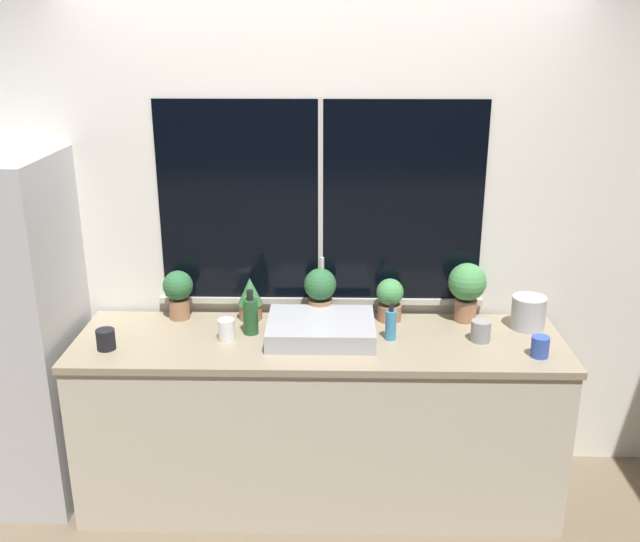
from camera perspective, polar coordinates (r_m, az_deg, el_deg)
ground_plane at (r=3.66m, az=-0.18°, el=-20.27°), size 14.00×14.00×0.00m
wall_back at (r=3.67m, az=0.06°, el=3.74°), size 8.00×0.09×2.70m
counter at (r=3.67m, az=-0.07°, el=-11.74°), size 2.37×0.66×0.88m
refrigerator at (r=3.85m, az=-23.67°, el=-4.57°), size 0.62×0.66×1.76m
sink at (r=3.47m, az=0.08°, el=-4.59°), size 0.52×0.46×0.33m
potted_plant_far_left at (r=3.72m, az=-11.27°, el=-1.59°), size 0.15×0.15×0.26m
potted_plant_left at (r=3.67m, az=-5.60°, el=-2.14°), size 0.13×0.13×0.22m
potted_plant_center at (r=3.63m, az=0.06°, el=-1.65°), size 0.16×0.16×0.27m
potted_plant_right at (r=3.66m, az=5.60°, el=-2.21°), size 0.14×0.14×0.22m
potted_plant_far_right at (r=3.68m, az=11.68°, el=-1.24°), size 0.19×0.19×0.31m
soap_bottle at (r=3.45m, az=5.69°, el=-4.26°), size 0.05×0.05×0.19m
bottle_tall at (r=3.51m, az=-5.57°, el=-3.57°), size 0.07×0.07×0.23m
mug_grey at (r=3.51m, az=12.74°, el=-4.70°), size 0.09×0.09×0.10m
mug_black at (r=3.49m, az=-16.76°, el=-5.26°), size 0.09×0.09×0.10m
mug_blue at (r=3.42m, az=17.19°, el=-5.80°), size 0.08×0.08×0.10m
mug_white at (r=3.47m, az=-7.49°, el=-4.67°), size 0.08×0.08×0.10m
kettle at (r=3.70m, az=16.34°, el=-3.11°), size 0.17×0.17×0.18m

